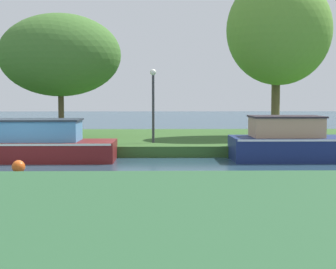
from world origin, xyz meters
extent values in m
plane|color=#274254|center=(0.00, 0.00, 0.00)|extent=(120.00, 120.00, 0.00)
cube|color=#335A26|center=(0.00, 7.00, 0.20)|extent=(72.00, 10.00, 0.40)
cube|color=maroon|center=(0.64, 1.20, 0.34)|extent=(4.94, 1.98, 0.68)
cube|color=white|center=(0.64, 1.20, 0.64)|extent=(4.84, 2.01, 0.07)
cube|color=#4F8DC0|center=(0.49, 1.20, 1.03)|extent=(2.81, 1.50, 0.69)
cube|color=#242D38|center=(0.49, 1.20, 1.41)|extent=(2.91, 1.58, 0.06)
cube|color=navy|center=(9.22, 1.20, 0.41)|extent=(4.17, 2.01, 0.81)
cube|color=white|center=(9.22, 1.20, 0.77)|extent=(4.09, 2.04, 0.07)
cube|color=tan|center=(9.01, 1.20, 1.15)|extent=(2.34, 1.53, 0.67)
cube|color=#2F262D|center=(9.01, 1.20, 1.51)|extent=(2.44, 1.61, 0.06)
cylinder|color=brown|center=(0.26, 6.62, 1.71)|extent=(0.25, 0.25, 2.63)
ellipsoid|color=#43712E|center=(0.26, 6.48, 4.03)|extent=(5.40, 4.08, 3.64)
cylinder|color=brown|center=(10.04, 7.27, 2.11)|extent=(0.39, 0.39, 3.43)
ellipsoid|color=#5F9335|center=(10.04, 6.80, 5.19)|extent=(4.74, 3.90, 4.95)
cylinder|color=#333338|center=(4.40, 3.60, 1.71)|extent=(0.10, 0.10, 2.63)
sphere|color=white|center=(4.40, 3.60, 3.15)|extent=(0.24, 0.24, 0.24)
sphere|color=#E55919|center=(0.57, -1.67, 0.19)|extent=(0.38, 0.38, 0.38)
camera|label=1|loc=(4.59, -16.32, 2.20)|focal=54.66mm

